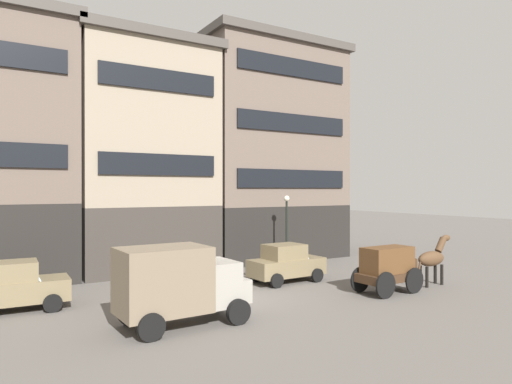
{
  "coord_description": "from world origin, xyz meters",
  "views": [
    {
      "loc": [
        -8.78,
        -16.3,
        4.46
      ],
      "look_at": [
        2.29,
        1.91,
        4.35
      ],
      "focal_mm": 31.98,
      "sensor_mm": 36.0,
      "label": 1
    }
  ],
  "objects_px": {
    "delivery_truck_near": "(180,282)",
    "streetlamp_curbside": "(287,221)",
    "draft_horse": "(433,258)",
    "fire_hydrant_curbside": "(167,273)",
    "pedestrian_officer": "(156,268)",
    "cargo_wagon": "(388,266)",
    "sedan_dark": "(286,263)",
    "sedan_light": "(14,286)"
  },
  "relations": [
    {
      "from": "delivery_truck_near",
      "to": "streetlamp_curbside",
      "type": "bearing_deg",
      "value": 37.35
    },
    {
      "from": "streetlamp_curbside",
      "to": "draft_horse",
      "type": "bearing_deg",
      "value": -65.76
    },
    {
      "from": "streetlamp_curbside",
      "to": "fire_hydrant_curbside",
      "type": "height_order",
      "value": "streetlamp_curbside"
    },
    {
      "from": "delivery_truck_near",
      "to": "pedestrian_officer",
      "type": "height_order",
      "value": "delivery_truck_near"
    },
    {
      "from": "cargo_wagon",
      "to": "draft_horse",
      "type": "height_order",
      "value": "draft_horse"
    },
    {
      "from": "delivery_truck_near",
      "to": "sedan_dark",
      "type": "bearing_deg",
      "value": 29.49
    },
    {
      "from": "cargo_wagon",
      "to": "draft_horse",
      "type": "relative_size",
      "value": 1.25
    },
    {
      "from": "cargo_wagon",
      "to": "delivery_truck_near",
      "type": "height_order",
      "value": "delivery_truck_near"
    },
    {
      "from": "cargo_wagon",
      "to": "draft_horse",
      "type": "bearing_deg",
      "value": 0.03
    },
    {
      "from": "pedestrian_officer",
      "to": "sedan_dark",
      "type": "bearing_deg",
      "value": -14.87
    },
    {
      "from": "draft_horse",
      "to": "sedan_light",
      "type": "height_order",
      "value": "draft_horse"
    },
    {
      "from": "cargo_wagon",
      "to": "delivery_truck_near",
      "type": "xyz_separation_m",
      "value": [
        -9.51,
        0.16,
        0.28
      ]
    },
    {
      "from": "sedan_dark",
      "to": "sedan_light",
      "type": "height_order",
      "value": "same"
    },
    {
      "from": "sedan_light",
      "to": "fire_hydrant_curbside",
      "type": "distance_m",
      "value": 7.09
    },
    {
      "from": "draft_horse",
      "to": "delivery_truck_near",
      "type": "distance_m",
      "value": 12.46
    },
    {
      "from": "cargo_wagon",
      "to": "sedan_dark",
      "type": "height_order",
      "value": "cargo_wagon"
    },
    {
      "from": "delivery_truck_near",
      "to": "fire_hydrant_curbside",
      "type": "bearing_deg",
      "value": 73.08
    },
    {
      "from": "sedan_light",
      "to": "streetlamp_curbside",
      "type": "distance_m",
      "value": 14.04
    },
    {
      "from": "draft_horse",
      "to": "fire_hydrant_curbside",
      "type": "bearing_deg",
      "value": 144.79
    },
    {
      "from": "delivery_truck_near",
      "to": "streetlamp_curbside",
      "type": "xyz_separation_m",
      "value": [
        9.22,
        7.03,
        1.25
      ]
    },
    {
      "from": "sedan_dark",
      "to": "pedestrian_officer",
      "type": "distance_m",
      "value": 6.16
    },
    {
      "from": "fire_hydrant_curbside",
      "to": "sedan_dark",
      "type": "bearing_deg",
      "value": -32.63
    },
    {
      "from": "pedestrian_officer",
      "to": "fire_hydrant_curbside",
      "type": "xyz_separation_m",
      "value": [
        1.07,
        1.54,
        -0.55
      ]
    },
    {
      "from": "sedan_dark",
      "to": "pedestrian_officer",
      "type": "relative_size",
      "value": 2.09
    },
    {
      "from": "cargo_wagon",
      "to": "fire_hydrant_curbside",
      "type": "relative_size",
      "value": 3.54
    },
    {
      "from": "sedan_dark",
      "to": "fire_hydrant_curbside",
      "type": "height_order",
      "value": "sedan_dark"
    },
    {
      "from": "cargo_wagon",
      "to": "streetlamp_curbside",
      "type": "distance_m",
      "value": 7.36
    },
    {
      "from": "cargo_wagon",
      "to": "sedan_dark",
      "type": "xyz_separation_m",
      "value": [
        -2.47,
        4.14,
        -0.23
      ]
    },
    {
      "from": "delivery_truck_near",
      "to": "sedan_dark",
      "type": "relative_size",
      "value": 1.17
    },
    {
      "from": "cargo_wagon",
      "to": "sedan_light",
      "type": "bearing_deg",
      "value": 160.43
    },
    {
      "from": "streetlamp_curbside",
      "to": "cargo_wagon",
      "type": "bearing_deg",
      "value": -87.68
    },
    {
      "from": "cargo_wagon",
      "to": "sedan_dark",
      "type": "distance_m",
      "value": 4.83
    },
    {
      "from": "delivery_truck_near",
      "to": "sedan_light",
      "type": "height_order",
      "value": "delivery_truck_near"
    },
    {
      "from": "sedan_dark",
      "to": "pedestrian_officer",
      "type": "xyz_separation_m",
      "value": [
        -5.95,
        1.58,
        0.07
      ]
    },
    {
      "from": "cargo_wagon",
      "to": "streetlamp_curbside",
      "type": "xyz_separation_m",
      "value": [
        -0.29,
        7.2,
        1.52
      ]
    },
    {
      "from": "draft_horse",
      "to": "sedan_dark",
      "type": "height_order",
      "value": "draft_horse"
    },
    {
      "from": "sedan_dark",
      "to": "streetlamp_curbside",
      "type": "height_order",
      "value": "streetlamp_curbside"
    },
    {
      "from": "draft_horse",
      "to": "sedan_light",
      "type": "relative_size",
      "value": 0.62
    },
    {
      "from": "delivery_truck_near",
      "to": "pedestrian_officer",
      "type": "xyz_separation_m",
      "value": [
        1.09,
        5.56,
        -0.44
      ]
    },
    {
      "from": "pedestrian_officer",
      "to": "streetlamp_curbside",
      "type": "xyz_separation_m",
      "value": [
        8.13,
        1.47,
        1.69
      ]
    },
    {
      "from": "cargo_wagon",
      "to": "pedestrian_officer",
      "type": "xyz_separation_m",
      "value": [
        -8.42,
        5.72,
        -0.17
      ]
    },
    {
      "from": "pedestrian_officer",
      "to": "fire_hydrant_curbside",
      "type": "bearing_deg",
      "value": 55.17
    }
  ]
}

